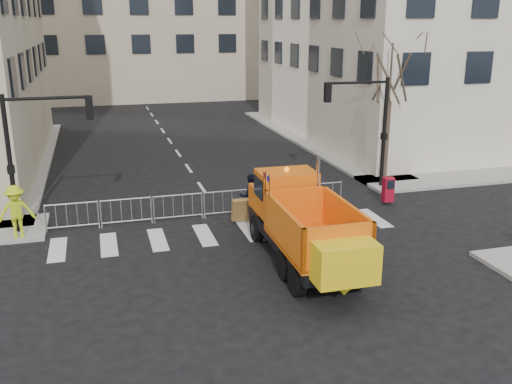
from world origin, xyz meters
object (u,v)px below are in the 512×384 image
object	(u,v)px
plow_truck	(304,223)
cop_a	(272,208)
worker	(16,212)
cop_c	(295,201)
cop_b	(250,196)
newspaper_box	(388,189)

from	to	relation	value
plow_truck	cop_a	xyz separation A→B (m)	(-0.07, 3.22, -0.51)
worker	cop_c	bearing A→B (deg)	-13.93
cop_a	cop_c	size ratio (longest dim) A/B	1.18
plow_truck	worker	size ratio (longest dim) A/B	4.34
cop_c	worker	xyz separation A→B (m)	(-10.71, 0.64, 0.32)
cop_c	worker	distance (m)	10.74
plow_truck	cop_a	size ratio (longest dim) A/B	4.41
cop_b	newspaper_box	xyz separation A→B (m)	(6.41, 0.06, -0.24)
cop_b	cop_c	bearing A→B (deg)	155.63
cop_b	cop_c	size ratio (longest dim) A/B	1.12
newspaper_box	plow_truck	bearing A→B (deg)	-134.62
cop_b	worker	bearing A→B (deg)	3.57
cop_c	newspaper_box	xyz separation A→B (m)	(4.74, 0.90, -0.14)
plow_truck	cop_c	bearing A→B (deg)	-15.17
cop_b	worker	size ratio (longest dim) A/B	0.93
worker	newspaper_box	world-z (taller)	worker
cop_a	cop_b	bearing A→B (deg)	-112.30
worker	newspaper_box	xyz separation A→B (m)	(15.45, 0.26, -0.46)
newspaper_box	cop_c	bearing A→B (deg)	-164.95
cop_c	newspaper_box	size ratio (longest dim) A/B	1.52
cop_c	worker	bearing A→B (deg)	-77.36
cop_c	worker	size ratio (longest dim) A/B	0.83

